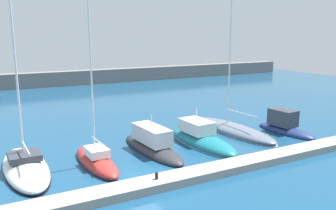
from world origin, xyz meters
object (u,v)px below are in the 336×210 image
(sailboat_red_fourth, at_px, (96,160))
(sailboat_slate_seventh, at_px, (233,129))
(motorboat_teal_sixth, at_px, (201,139))
(motorboat_navy_eighth, at_px, (284,126))
(sailboat_white_third, at_px, (25,166))
(motorboat_charcoal_fifth, at_px, (152,145))
(dock_bollard, at_px, (157,176))

(sailboat_red_fourth, bearing_deg, sailboat_slate_seventh, -85.10)
(motorboat_teal_sixth, bearing_deg, motorboat_navy_eighth, -97.39)
(sailboat_white_third, xyz_separation_m, motorboat_charcoal_fifth, (9.30, -0.25, 0.16))
(motorboat_teal_sixth, bearing_deg, sailboat_slate_seventh, -74.47)
(sailboat_white_third, distance_m, sailboat_slate_seventh, 18.43)
(motorboat_charcoal_fifth, height_order, motorboat_teal_sixth, motorboat_charcoal_fifth)
(sailboat_red_fourth, height_order, motorboat_teal_sixth, sailboat_red_fourth)
(sailboat_slate_seventh, bearing_deg, motorboat_teal_sixth, 104.58)
(sailboat_white_third, height_order, motorboat_teal_sixth, sailboat_white_third)
(sailboat_white_third, height_order, sailboat_red_fourth, sailboat_white_third)
(sailboat_white_third, height_order, dock_bollard, sailboat_white_third)
(motorboat_teal_sixth, distance_m, sailboat_slate_seventh, 4.87)
(sailboat_slate_seventh, bearing_deg, sailboat_white_third, 89.55)
(sailboat_red_fourth, xyz_separation_m, motorboat_teal_sixth, (9.23, 0.56, 0.07))
(sailboat_red_fourth, xyz_separation_m, motorboat_charcoal_fifth, (4.76, 0.85, 0.17))
(motorboat_teal_sixth, bearing_deg, sailboat_white_third, 85.25)
(sailboat_red_fourth, height_order, dock_bollard, sailboat_red_fourth)
(sailboat_red_fourth, height_order, sailboat_slate_seventh, sailboat_slate_seventh)
(motorboat_teal_sixth, height_order, sailboat_slate_seventh, sailboat_slate_seventh)
(motorboat_teal_sixth, height_order, dock_bollard, motorboat_teal_sixth)
(motorboat_charcoal_fifth, distance_m, motorboat_teal_sixth, 4.48)
(dock_bollard, bearing_deg, sailboat_white_third, 136.75)
(sailboat_red_fourth, bearing_deg, dock_bollard, -160.81)
(motorboat_charcoal_fifth, bearing_deg, sailboat_white_third, 84.37)
(motorboat_navy_eighth, bearing_deg, motorboat_teal_sixth, 80.72)
(motorboat_teal_sixth, relative_size, sailboat_slate_seventh, 0.48)
(sailboat_slate_seventh, bearing_deg, dock_bollard, 118.55)
(sailboat_white_third, relative_size, sailboat_slate_seventh, 1.08)
(sailboat_white_third, xyz_separation_m, motorboat_teal_sixth, (13.77, -0.54, 0.05))
(sailboat_slate_seventh, bearing_deg, motorboat_navy_eighth, -121.47)
(sailboat_red_fourth, distance_m, motorboat_teal_sixth, 9.25)
(motorboat_charcoal_fifth, bearing_deg, motorboat_teal_sixth, -97.80)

